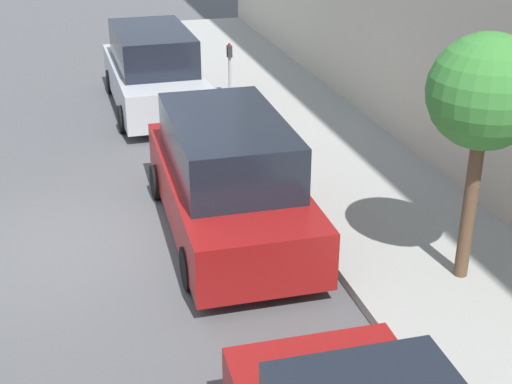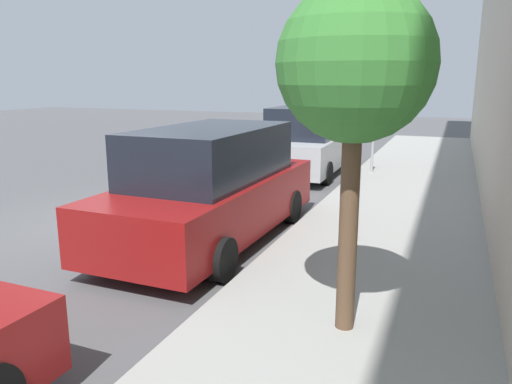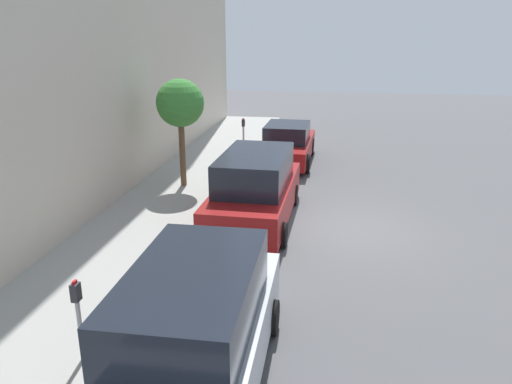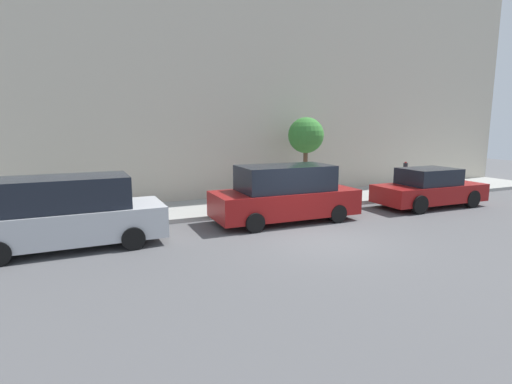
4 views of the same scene
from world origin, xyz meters
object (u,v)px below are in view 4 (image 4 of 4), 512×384
Objects in this scene: parking_meter_near at (405,175)px; street_tree at (306,136)px; parking_meter_far at (74,199)px; parked_sedan_nearest at (429,189)px; parked_minivan_third at (68,213)px; parked_minivan_second at (285,194)px.

parking_meter_near is 4.89m from street_tree.
street_tree reaches higher than parking_meter_near.
parked_sedan_nearest is at bearing -98.03° from parking_meter_far.
parking_meter_far is at bearing 81.97° from parked_sedan_nearest.
parking_meter_near is (1.83, -13.51, 0.13)m from parked_minivan_third.
parked_sedan_nearest is 6.40m from parked_minivan_second.
parking_meter_near is (1.81, -0.49, 0.33)m from parked_sedan_nearest.
parked_sedan_nearest reaches higher than parking_meter_far.
parked_sedan_nearest is at bearing -126.91° from street_tree.
parking_meter_far is at bearing 97.32° from street_tree.
parked_minivan_second is 3.36× the size of parking_meter_near.
parked_minivan_second is 7.07m from parking_meter_near.
parking_meter_far is 0.39× the size of street_tree.
parked_minivan_third is 1.83m from parking_meter_far.
parked_minivan_second is 6.67m from parking_meter_far.
parked_minivan_third is 3.35× the size of parking_meter_near.
street_tree is at bearing 53.09° from parked_sedan_nearest.
street_tree is (2.96, 3.94, 2.04)m from parked_sedan_nearest.
street_tree reaches higher than parked_minivan_third.
street_tree reaches higher than parked_minivan_second.
parking_meter_far is (1.83, -0.15, 0.05)m from parked_minivan_third.
parked_minivan_third is 1.45× the size of street_tree.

